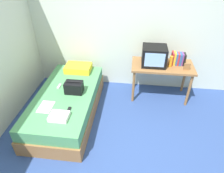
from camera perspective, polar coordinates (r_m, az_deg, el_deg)
ground_plane at (r=3.13m, az=1.69°, el=-19.34°), size 8.00×8.00×0.00m
wall_back at (r=4.02m, az=4.95°, el=16.88°), size 5.20×0.10×2.60m
bed at (r=3.68m, az=-12.79°, el=-4.78°), size 1.00×2.00×0.48m
desk at (r=3.93m, az=14.21°, el=4.90°), size 1.16×0.60×0.73m
tv at (r=3.77m, az=12.03°, el=8.61°), size 0.44×0.39×0.36m
water_bottle at (r=3.81m, az=16.59°, el=6.93°), size 0.06×0.06×0.21m
book_row at (r=3.94m, az=18.52°, el=7.61°), size 0.25×0.17×0.24m
picture_frame at (r=3.82m, az=20.82°, el=5.36°), size 0.11×0.02×0.13m
pillow at (r=4.10m, az=-9.69°, el=5.28°), size 0.51×0.36×0.13m
handbag at (r=3.46m, az=-10.92°, el=-0.24°), size 0.30×0.20×0.22m
magazine at (r=3.31m, az=-18.53°, el=-5.59°), size 0.21×0.29×0.01m
remote_dark at (r=3.14m, az=-12.42°, el=-6.76°), size 0.04×0.16×0.02m
remote_silver at (r=3.71m, az=-14.99°, el=0.07°), size 0.04×0.14×0.02m
folded_towel at (r=3.04m, az=-15.02°, el=-8.34°), size 0.28×0.22×0.07m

